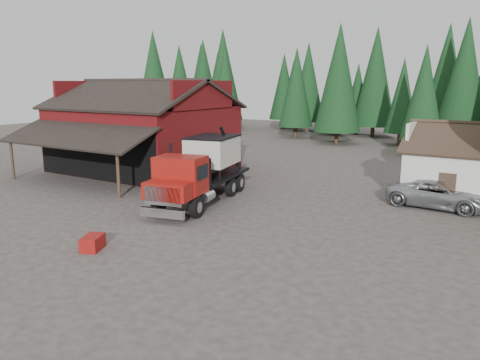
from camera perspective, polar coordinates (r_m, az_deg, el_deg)
The scene contains 9 objects.
ground at distance 24.01m, azimuth -8.89°, elevation -4.90°, with size 120.00×120.00×0.00m, color #403632.
red_barn at distance 37.99m, azimuth -11.75°, elevation 5.26°, with size 12.80×13.63×7.18m.
conifer_backdrop at distance 61.55m, azimuth 17.79°, elevation 4.82°, with size 76.00×16.00×16.00m, color black, non-canonical shape.
near_pine_a at distance 58.61m, azimuth -7.33°, elevation 11.22°, with size 4.40×4.40×11.40m.
near_pine_b at distance 48.15m, azimuth 21.52°, elevation 9.83°, with size 3.96×3.96×10.40m.
near_pine_d at distance 54.74m, azimuth 11.95°, elevation 12.09°, with size 5.28×5.28×13.40m.
feed_truck at distance 27.05m, azimuth -4.66°, elevation 1.44°, with size 4.51×9.80×4.28m.
silver_car at distance 28.20m, azimuth 23.13°, elevation -1.61°, with size 2.55×5.53×1.54m, color #A2A5AA.
equip_box at distance 20.56m, azimuth -17.52°, elevation -7.31°, with size 0.70×1.10×0.60m, color maroon.
Camera 1 is at (15.27, -17.24, 6.81)m, focal length 35.00 mm.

